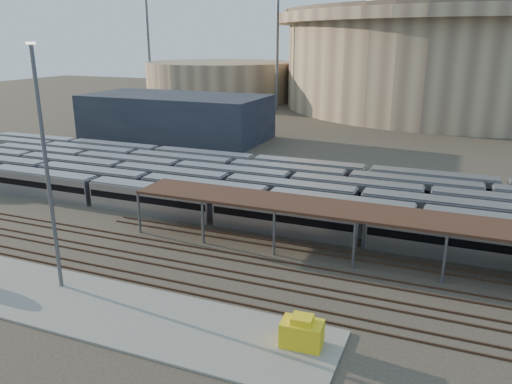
{
  "coord_description": "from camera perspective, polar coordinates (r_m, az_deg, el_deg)",
  "views": [
    {
      "loc": [
        26.08,
        -45.28,
        22.36
      ],
      "look_at": [
        2.7,
        12.0,
        3.29
      ],
      "focal_mm": 35.0,
      "sensor_mm": 36.0,
      "label": 1
    }
  ],
  "objects": [
    {
      "name": "floodlight_3",
      "position": [
        208.43,
        12.76,
        16.25
      ],
      "size": [
        4.0,
        1.0,
        38.4
      ],
      "color": "#57575C",
      "rests_on": "ground"
    },
    {
      "name": "floodlight_1",
      "position": [
        199.14,
        -12.19,
        16.27
      ],
      "size": [
        4.0,
        1.0,
        38.4
      ],
      "color": "#57575C",
      "rests_on": "ground"
    },
    {
      "name": "yellow_equipment",
      "position": [
        39.04,
        5.26,
        -15.81
      ],
      "size": [
        3.24,
        2.15,
        1.95
      ],
      "primitive_type": "cube",
      "rotation": [
        0.0,
        0.0,
        0.07
      ],
      "color": "yellow",
      "rests_on": "apron"
    },
    {
      "name": "service_building",
      "position": [
        118.69,
        -9.14,
        8.5
      ],
      "size": [
        42.0,
        20.0,
        10.0
      ],
      "primitive_type": "cube",
      "color": "#1E232D",
      "rests_on": "ground"
    },
    {
      "name": "yard_light_pole",
      "position": [
        47.2,
        -22.77,
        2.15
      ],
      "size": [
        0.8,
        0.36,
        21.91
      ],
      "color": "#57575C",
      "rests_on": "apron"
    },
    {
      "name": "floodlight_0",
      "position": [
        165.1,
        2.45,
        16.52
      ],
      "size": [
        4.0,
        1.0,
        38.4
      ],
      "color": "#57575C",
      "rests_on": "ground"
    },
    {
      "name": "subway_trains",
      "position": [
        72.37,
        -0.95,
        0.62
      ],
      "size": [
        123.4,
        23.9,
        3.6
      ],
      "color": "#AEAFB3",
      "rests_on": "ground"
    },
    {
      "name": "stadium",
      "position": [
        185.37,
        22.57,
        14.05
      ],
      "size": [
        124.0,
        124.0,
        32.5
      ],
      "color": "tan",
      "rests_on": "ground"
    },
    {
      "name": "apron",
      "position": [
        48.76,
        -21.25,
        -11.3
      ],
      "size": [
        50.0,
        9.0,
        0.2
      ],
      "primitive_type": "cube",
      "color": "gray",
      "rests_on": "ground"
    },
    {
      "name": "secondary_arena",
      "position": [
        195.88,
        -4.03,
        12.59
      ],
      "size": [
        56.0,
        56.0,
        14.0
      ],
      "primitive_type": "cylinder",
      "color": "tan",
      "rests_on": "ground"
    },
    {
      "name": "empty_tracks",
      "position": [
        52.9,
        -9.81,
        -8.04
      ],
      "size": [
        170.0,
        9.62,
        0.18
      ],
      "color": "#4C3323",
      "rests_on": "ground"
    },
    {
      "name": "ground",
      "position": [
        56.83,
        -7.15,
        -6.18
      ],
      "size": [
        420.0,
        420.0,
        0.0
      ],
      "primitive_type": "plane",
      "color": "#383026",
      "rests_on": "ground"
    },
    {
      "name": "inspection_shed",
      "position": [
        52.41,
        16.48,
        -2.97
      ],
      "size": [
        60.3,
        6.0,
        5.3
      ],
      "color": "#57575C",
      "rests_on": "ground"
    }
  ]
}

